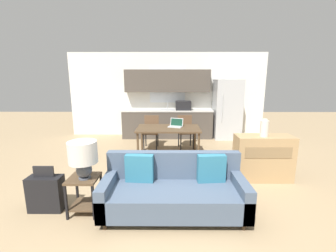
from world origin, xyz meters
name	(u,v)px	position (x,y,z in m)	size (l,w,h in m)	color
ground_plane	(165,214)	(0.00, 0.00, 0.00)	(20.00, 20.00, 0.00)	#9E8460
wall_back	(167,95)	(0.00, 4.63, 1.36)	(6.40, 0.07, 2.70)	silver
kitchen_counter	(168,111)	(0.01, 4.33, 0.84)	(2.87, 0.65, 2.15)	#4C443D
refrigerator	(227,109)	(1.88, 4.21, 0.92)	(0.81, 0.78, 1.85)	#B7BABC
dining_table	(168,130)	(0.04, 2.39, 0.66)	(1.49, 0.87, 0.73)	brown
couch	(174,190)	(0.13, 0.08, 0.33)	(1.95, 0.80, 0.81)	#3D2D1E
side_table	(84,189)	(-1.13, 0.04, 0.35)	(0.40, 0.40, 0.53)	brown
table_lamp	(83,155)	(-1.09, 0.01, 0.86)	(0.38, 0.38, 0.52)	#4C515B
credenza	(263,158)	(1.81, 1.14, 0.42)	(1.03, 0.42, 0.85)	tan
vase	(264,128)	(1.77, 1.09, 1.00)	(0.15, 0.15, 0.32)	beige
dining_chair_far_left	(151,130)	(-0.43, 3.15, 0.50)	(0.44, 0.44, 0.88)	brown
dining_chair_far_right	(185,130)	(0.51, 3.18, 0.50)	(0.47, 0.47, 0.88)	brown
laptop	(176,125)	(0.22, 2.50, 0.77)	(0.39, 0.35, 0.20)	#B7BABC
suitcase	(46,193)	(-1.70, 0.09, 0.26)	(0.47, 0.22, 0.67)	black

